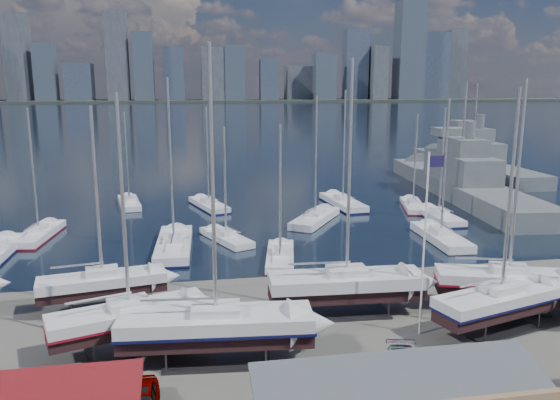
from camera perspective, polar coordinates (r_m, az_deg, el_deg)
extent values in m
plane|color=#605E59|center=(37.65, 4.28, -12.88)|extent=(1400.00, 1400.00, 0.00)
cube|color=#182238|center=(343.60, -8.78, 8.95)|extent=(1400.00, 600.00, 0.40)
cube|color=#2D332D|center=(603.36, -9.45, 10.19)|extent=(1400.00, 80.00, 2.20)
cube|color=#595E66|center=(624.08, -25.69, 13.22)|extent=(22.49, 24.47, 83.83)
cube|color=#3D4756|center=(610.34, -23.29, 12.16)|extent=(19.55, 21.83, 55.97)
cube|color=#475166|center=(610.39, -20.22, 11.50)|extent=(26.03, 30.49, 37.14)
cube|color=#595E66|center=(594.12, -16.65, 14.18)|extent=(21.60, 16.58, 87.63)
cube|color=#3D4756|center=(592.98, -14.06, 13.35)|extent=(19.42, 28.42, 67.60)
cube|color=#475166|center=(594.90, -11.01, 12.82)|extent=(20.24, 23.80, 54.09)
cube|color=#595E66|center=(592.61, -6.97, 12.95)|extent=(24.62, 19.72, 54.00)
cube|color=#3D4756|center=(592.54, -4.80, 13.09)|extent=(20.75, 17.93, 55.97)
cube|color=#475166|center=(595.32, -1.19, 12.50)|extent=(18.36, 16.25, 43.03)
cube|color=#595E66|center=(620.46, 1.91, 12.12)|extent=(28.49, 22.03, 35.69)
cube|color=#3D4756|center=(609.12, 4.67, 12.73)|extent=(23.34, 17.87, 49.11)
cube|color=#475166|center=(634.73, 7.87, 13.83)|extent=(25.35, 19.79, 75.95)
cube|color=#595E66|center=(635.86, 10.09, 12.93)|extent=(17.00, 27.45, 57.67)
cube|color=#3D4756|center=(650.42, 13.36, 14.91)|extent=(29.28, 24.05, 106.04)
cube|color=#475166|center=(671.37, 15.54, 13.34)|extent=(30.82, 28.37, 74.41)
cube|color=#595E66|center=(686.31, 17.79, 13.29)|extent=(21.74, 17.03, 77.48)
cube|color=#2D2D33|center=(35.63, -15.26, -14.64)|extent=(5.65, 3.87, 0.16)
cube|color=black|center=(35.00, -15.40, -12.45)|extent=(9.62, 5.07, 0.75)
cube|color=silver|center=(34.70, -15.47, -11.31)|extent=(9.74, 5.45, 0.75)
cube|color=maroon|center=(34.84, -15.44, -11.84)|extent=(9.84, 5.50, 0.15)
cube|color=silver|center=(34.47, -15.52, -10.35)|extent=(2.73, 2.24, 0.50)
cylinder|color=#B2B2B7|center=(32.72, -16.10, -0.40)|extent=(0.22, 0.22, 12.68)
cube|color=#2D2D33|center=(41.88, -17.87, -10.71)|extent=(5.13, 3.00, 0.16)
cube|color=black|center=(41.35, -18.00, -8.82)|extent=(9.00, 3.56, 0.70)
cube|color=silver|center=(41.12, -18.06, -7.90)|extent=(9.07, 3.92, 0.70)
cube|color=silver|center=(40.93, -18.12, -7.11)|extent=(2.41, 1.83, 0.50)
cylinder|color=#B2B2B7|center=(39.52, -18.64, 0.71)|extent=(0.22, 0.22, 11.85)
cube|color=#2D2D33|center=(33.29, -6.59, -16.25)|extent=(6.32, 3.33, 0.16)
cube|color=black|center=(32.59, -6.66, -13.82)|extent=(11.28, 3.61, 0.89)
cube|color=silver|center=(32.22, -6.70, -12.40)|extent=(11.32, 4.08, 0.89)
cube|color=#0C103F|center=(32.39, -6.68, -13.06)|extent=(11.44, 4.12, 0.18)
cube|color=silver|center=(31.94, -6.73, -11.26)|extent=(2.93, 2.10, 0.50)
cylinder|color=#B2B2B7|center=(29.88, -7.06, 1.62)|extent=(0.22, 0.22, 14.97)
cube|color=#2D2D33|center=(39.47, 6.89, -11.61)|extent=(6.07, 3.03, 0.16)
cube|color=black|center=(38.89, 6.94, -9.51)|extent=(10.90, 3.13, 0.86)
cube|color=silver|center=(38.59, 6.97, -8.31)|extent=(10.93, 3.58, 0.86)
cube|color=silver|center=(38.36, 7.00, -7.35)|extent=(2.79, 1.95, 0.50)
cylinder|color=#B2B2B7|center=(36.68, 7.27, 3.08)|extent=(0.22, 0.22, 14.56)
cube|color=#2D2D33|center=(39.43, 21.87, -12.44)|extent=(5.74, 3.79, 0.16)
cube|color=black|center=(38.86, 22.04, -10.41)|extent=(9.85, 4.87, 0.77)
cube|color=silver|center=(38.59, 22.13, -9.35)|extent=(9.96, 5.25, 0.77)
cube|color=#0C103F|center=(38.71, 22.09, -9.84)|extent=(10.06, 5.30, 0.15)
cube|color=silver|center=(38.37, 22.20, -8.47)|extent=(2.75, 2.22, 0.50)
cylinder|color=#B2B2B7|center=(36.79, 22.95, 0.69)|extent=(0.22, 0.22, 12.95)
cube|color=#2D2D33|center=(43.21, 22.54, -10.34)|extent=(5.97, 4.03, 0.16)
cube|color=black|center=(42.69, 22.70, -8.45)|extent=(10.20, 5.23, 0.80)
cube|color=silver|center=(42.44, 22.79, -7.44)|extent=(10.33, 5.63, 0.80)
cube|color=maroon|center=(42.55, 22.75, -7.91)|extent=(10.43, 5.68, 0.16)
cube|color=silver|center=(42.24, 22.86, -6.61)|extent=(2.87, 2.34, 0.50)
cylinder|color=#B2B2B7|center=(40.78, 23.58, 2.07)|extent=(0.22, 0.22, 13.43)
cube|color=black|center=(63.07, -23.83, -3.91)|extent=(3.32, 9.64, 0.76)
cube|color=silver|center=(62.88, -23.89, -3.25)|extent=(3.72, 9.69, 0.76)
cube|color=maroon|center=(62.97, -23.86, -3.55)|extent=(3.75, 9.79, 0.15)
cube|color=silver|center=(62.73, -23.93, -2.69)|extent=(1.85, 2.53, 0.50)
cylinder|color=#B2B2B7|center=(61.61, -24.40, 2.84)|extent=(0.22, 0.22, 12.75)
cube|color=black|center=(75.82, -15.45, -0.80)|extent=(3.47, 8.91, 0.69)
cube|color=silver|center=(75.68, -15.48, -0.29)|extent=(3.83, 8.97, 0.69)
cube|color=silver|center=(75.56, -15.50, 0.16)|extent=(1.80, 2.38, 0.50)
cylinder|color=#B2B2B7|center=(74.68, -15.74, 4.38)|extent=(0.22, 0.22, 11.72)
cube|color=black|center=(54.52, -10.97, -5.53)|extent=(3.23, 11.58, 0.92)
cube|color=silver|center=(54.26, -11.01, -4.61)|extent=(3.71, 11.60, 0.92)
cube|color=#0C103F|center=(54.38, -10.99, -5.04)|extent=(3.75, 11.72, 0.18)
cube|color=silver|center=(54.06, -11.03, -3.89)|extent=(2.05, 2.95, 0.50)
cylinder|color=#B2B2B7|center=(52.58, -11.35, 4.00)|extent=(0.22, 0.22, 15.48)
cube|color=black|center=(56.86, -5.63, -4.54)|extent=(4.93, 8.33, 0.66)
cube|color=silver|center=(56.68, -5.64, -3.90)|extent=(5.25, 8.46, 0.66)
cube|color=silver|center=(56.53, -5.65, -3.34)|extent=(2.05, 2.42, 0.50)
cylinder|color=#B2B2B7|center=(55.39, -5.76, 1.95)|extent=(0.22, 0.22, 11.07)
cube|color=black|center=(72.47, -7.43, -1.05)|extent=(4.80, 9.39, 0.73)
cube|color=silver|center=(72.32, -7.45, -0.48)|extent=(5.17, 9.50, 0.73)
cube|color=#0C103F|center=(72.39, -7.44, -0.74)|extent=(5.22, 9.60, 0.15)
cube|color=silver|center=(72.19, -7.46, -0.01)|extent=(2.15, 2.64, 0.50)
cylinder|color=#B2B2B7|center=(71.23, -7.59, 4.67)|extent=(0.22, 0.22, 12.36)
cube|color=black|center=(50.42, 0.03, -6.64)|extent=(3.70, 8.89, 0.69)
cube|color=silver|center=(50.20, 0.03, -5.89)|extent=(4.06, 8.96, 0.69)
cube|color=maroon|center=(50.30, 0.03, -6.23)|extent=(4.10, 9.05, 0.14)
cube|color=silver|center=(50.03, 0.03, -5.24)|extent=(1.85, 2.41, 0.50)
cylinder|color=#B2B2B7|center=(48.69, 0.03, 1.07)|extent=(0.22, 0.22, 11.69)
cube|color=black|center=(64.47, 3.68, -2.61)|extent=(7.64, 9.86, 0.82)
cube|color=silver|center=(64.28, 3.69, -1.90)|extent=(7.99, 10.10, 0.82)
cube|color=silver|center=(64.12, 3.70, -1.33)|extent=(2.83, 3.07, 0.50)
cylinder|color=#B2B2B7|center=(62.96, 3.78, 4.56)|extent=(0.22, 0.22, 13.78)
cube|color=black|center=(73.55, 6.56, -0.87)|extent=(3.45, 10.78, 0.85)
cube|color=silver|center=(73.37, 6.58, -0.23)|extent=(3.89, 10.82, 0.85)
cube|color=#0C103F|center=(73.45, 6.57, -0.53)|extent=(3.93, 10.93, 0.17)
cube|color=silver|center=(73.24, 6.59, 0.29)|extent=(2.01, 2.80, 0.50)
cylinder|color=#B2B2B7|center=(72.20, 6.72, 5.67)|extent=(0.22, 0.22, 14.31)
cube|color=black|center=(59.00, 16.41, -4.43)|extent=(2.88, 10.22, 0.81)
cube|color=silver|center=(58.79, 16.46, -3.67)|extent=(3.30, 10.24, 0.81)
cube|color=silver|center=(58.62, 16.49, -3.06)|extent=(1.82, 2.61, 0.50)
cylinder|color=#B2B2B7|center=(57.35, 16.87, 3.31)|extent=(0.22, 0.22, 13.66)
cube|color=black|center=(68.47, 16.22, -2.18)|extent=(2.31, 9.27, 0.74)
cube|color=silver|center=(68.30, 16.26, -1.58)|extent=(2.70, 9.27, 0.74)
cube|color=#0C103F|center=(68.38, 16.24, -1.86)|extent=(2.73, 9.37, 0.15)
cube|color=silver|center=(68.17, 16.29, -1.07)|extent=(1.58, 2.33, 0.50)
cylinder|color=#B2B2B7|center=(67.14, 16.58, 3.92)|extent=(0.22, 0.22, 12.48)
cube|color=black|center=(73.59, 13.70, -1.08)|extent=(4.23, 8.78, 0.68)
cube|color=silver|center=(73.45, 13.72, -0.56)|extent=(4.58, 8.87, 0.68)
cube|color=maroon|center=(73.51, 13.71, -0.80)|extent=(4.63, 8.96, 0.14)
cube|color=silver|center=(73.33, 13.74, -0.10)|extent=(1.95, 2.44, 0.50)
cylinder|color=#B2B2B7|center=(72.43, 13.96, 4.17)|extent=(0.22, 0.22, 11.54)
cube|color=slate|center=(84.85, 18.23, 0.81)|extent=(11.70, 45.37, 4.04)
cube|color=slate|center=(84.25, 18.40, 3.36)|extent=(7.31, 16.21, 3.60)
cube|color=slate|center=(83.90, 18.53, 5.38)|extent=(5.20, 9.37, 2.40)
cube|color=slate|center=(87.89, 17.48, 6.83)|extent=(5.46, 4.97, 1.20)
cylinder|color=#B2B2B7|center=(83.54, 18.76, 8.93)|extent=(0.30, 0.30, 8.00)
cube|color=slate|center=(108.89, 19.37, 3.02)|extent=(7.97, 41.42, 3.71)
cube|color=slate|center=(108.44, 19.50, 4.92)|extent=(5.76, 14.60, 3.60)
cube|color=slate|center=(108.16, 19.61, 6.50)|extent=(4.23, 8.37, 2.40)
cube|color=slate|center=(111.70, 18.69, 7.58)|extent=(4.75, 4.27, 1.20)
cylinder|color=#B2B2B7|center=(107.88, 19.80, 9.25)|extent=(0.30, 0.30, 8.00)
imported|color=gray|center=(28.49, 9.05, -19.84)|extent=(3.65, 6.23, 1.63)
imported|color=gray|center=(31.46, 13.07, -16.99)|extent=(3.09, 5.17, 1.40)
cylinder|color=white|center=(35.37, 14.82, -4.67)|extent=(0.12, 0.12, 11.82)
cube|color=#1B1543|center=(34.50, 16.02, 3.90)|extent=(0.99, 0.05, 0.69)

